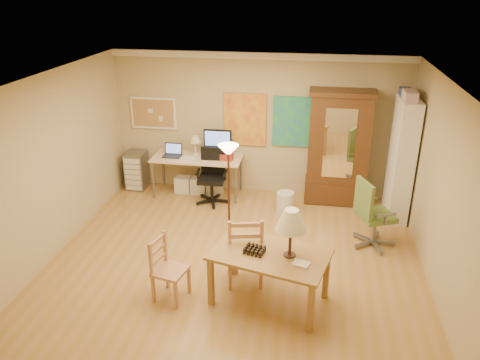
% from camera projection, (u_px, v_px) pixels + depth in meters
% --- Properties ---
extents(floor, '(5.50, 5.50, 0.00)m').
position_uv_depth(floor, '(236.00, 257.00, 7.12)').
color(floor, '#A27B39').
rests_on(floor, ground).
extents(crown_molding, '(5.50, 0.08, 0.12)m').
position_uv_depth(crown_molding, '(259.00, 56.00, 8.31)').
color(crown_molding, white).
rests_on(crown_molding, floor).
extents(corkboard, '(0.90, 0.04, 0.62)m').
position_uv_depth(corkboard, '(153.00, 113.00, 9.07)').
color(corkboard, '#A88C4F').
rests_on(corkboard, floor).
extents(art_panel_left, '(0.80, 0.04, 1.00)m').
position_uv_depth(art_panel_left, '(245.00, 120.00, 8.82)').
color(art_panel_left, yellow).
rests_on(art_panel_left, floor).
extents(art_panel_right, '(0.75, 0.04, 0.95)m').
position_uv_depth(art_panel_right, '(293.00, 122.00, 8.69)').
color(art_panel_right, teal).
rests_on(art_panel_right, floor).
extents(dining_table, '(1.62, 1.21, 1.36)m').
position_uv_depth(dining_table, '(277.00, 245.00, 5.80)').
color(dining_table, brown).
rests_on(dining_table, floor).
extents(ladder_chair_back, '(0.57, 0.55, 1.04)m').
position_uv_depth(ladder_chair_back, '(245.00, 251.00, 6.35)').
color(ladder_chair_back, '#AD734F').
rests_on(ladder_chair_back, floor).
extents(ladder_chair_left, '(0.47, 0.49, 0.88)m').
position_uv_depth(ladder_chair_left, '(169.00, 271.00, 6.07)').
color(ladder_chair_left, '#AD734F').
rests_on(ladder_chair_left, floor).
extents(torchiere_lamp, '(0.31, 0.31, 1.69)m').
position_uv_depth(torchiere_lamp, '(229.00, 167.00, 6.88)').
color(torchiere_lamp, '#45231B').
rests_on(torchiere_lamp, floor).
extents(computer_desk, '(1.70, 0.74, 1.29)m').
position_uv_depth(computer_desk, '(200.00, 171.00, 9.05)').
color(computer_desk, beige).
rests_on(computer_desk, floor).
extents(office_chair_black, '(0.64, 0.64, 1.03)m').
position_uv_depth(office_chair_black, '(212.00, 188.00, 8.78)').
color(office_chair_black, black).
rests_on(office_chair_black, floor).
extents(office_chair_green, '(0.69, 0.69, 1.12)m').
position_uv_depth(office_chair_green, '(372.00, 228.00, 7.33)').
color(office_chair_green, slate).
rests_on(office_chair_green, floor).
extents(drawer_cart, '(0.37, 0.45, 0.75)m').
position_uv_depth(drawer_cart, '(137.00, 170.00, 9.35)').
color(drawer_cart, slate).
rests_on(drawer_cart, floor).
extents(armoire, '(1.15, 0.55, 2.12)m').
position_uv_depth(armoire, '(338.00, 155.00, 8.56)').
color(armoire, '#3D2310').
rests_on(armoire, floor).
extents(bookshelf, '(0.32, 0.85, 2.12)m').
position_uv_depth(bookshelf, '(401.00, 160.00, 7.96)').
color(bookshelf, white).
rests_on(bookshelf, floor).
extents(wastebin, '(0.32, 0.32, 0.40)m').
position_uv_depth(wastebin, '(285.00, 203.00, 8.39)').
color(wastebin, silver).
rests_on(wastebin, floor).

